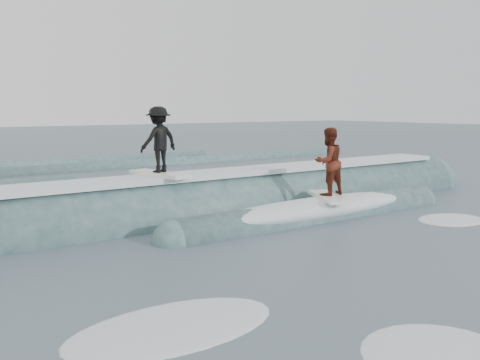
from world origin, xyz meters
TOP-DOWN VIEW (x-y plane):
  - ground at (0.00, 0.00)m, footprint 160.00×160.00m
  - breaking_wave at (0.24, 5.16)m, footprint 21.72×3.97m
  - surfer_black at (-1.94, 5.45)m, footprint 1.24×2.07m
  - surfer_red at (2.16, 3.25)m, footprint 1.35×2.04m
  - whitewater at (-2.81, -0.74)m, footprint 15.54×6.59m
  - far_swells at (-1.56, 17.65)m, footprint 41.12×8.65m

SIDE VIEW (x-z plane):
  - ground at x=0.00m, z-range 0.00..0.00m
  - whitewater at x=-2.81m, z-range -0.05..0.05m
  - far_swells at x=-1.56m, z-range -0.40..0.40m
  - breaking_wave at x=0.24m, z-range -1.15..1.23m
  - surfer_red at x=2.16m, z-range 0.51..2.49m
  - surfer_black at x=-1.94m, z-range 1.23..3.08m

